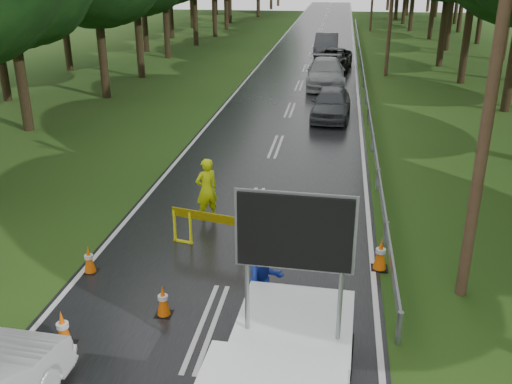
% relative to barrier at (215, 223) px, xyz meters
% --- Properties ---
extents(ground, '(160.00, 160.00, 0.00)m').
position_rel_barrier_xyz_m(ground, '(0.54, -3.25, -0.74)').
color(ground, '#204513').
rests_on(ground, ground).
extents(road, '(7.00, 140.00, 0.02)m').
position_rel_barrier_xyz_m(road, '(0.54, 26.75, -0.73)').
color(road, black).
rests_on(road, ground).
extents(guardrail, '(0.12, 60.06, 0.70)m').
position_rel_barrier_xyz_m(guardrail, '(4.24, 26.42, -0.19)').
color(guardrail, gray).
rests_on(guardrail, ground).
extents(utility_pole_near, '(1.40, 0.24, 10.00)m').
position_rel_barrier_xyz_m(utility_pole_near, '(5.74, -1.25, 4.33)').
color(utility_pole_near, '#482E21').
rests_on(utility_pole_near, ground).
extents(barrier, '(2.31, 0.58, 0.98)m').
position_rel_barrier_xyz_m(barrier, '(0.00, 0.00, 0.00)').
color(barrier, '#F9F80D').
rests_on(barrier, ground).
extents(officer, '(0.78, 0.75, 1.79)m').
position_rel_barrier_xyz_m(officer, '(-0.60, 1.75, 0.16)').
color(officer, '#D9F10D').
rests_on(officer, ground).
extents(civilian, '(1.03, 0.98, 1.68)m').
position_rel_barrier_xyz_m(civilian, '(1.62, -2.75, 0.10)').
color(civilian, '#182F9F').
rests_on(civilian, ground).
extents(queue_car_first, '(1.90, 4.24, 1.42)m').
position_rel_barrier_xyz_m(queue_car_first, '(2.54, 13.46, -0.03)').
color(queue_car_first, '#45484E').
rests_on(queue_car_first, ground).
extents(queue_car_second, '(2.34, 5.45, 1.56)m').
position_rel_barrier_xyz_m(queue_car_second, '(2.04, 20.83, 0.05)').
color(queue_car_second, '#95989D').
rests_on(queue_car_second, ground).
extents(queue_car_third, '(2.60, 4.99, 1.34)m').
position_rel_barrier_xyz_m(queue_car_third, '(2.38, 26.83, -0.07)').
color(queue_car_third, black).
rests_on(queue_car_third, ground).
extents(queue_car_fourth, '(1.79, 4.97, 1.63)m').
position_rel_barrier_xyz_m(queue_car_fourth, '(1.67, 33.20, 0.08)').
color(queue_car_fourth, '#414349').
rests_on(queue_car_fourth, ground).
extents(cone_near_left, '(0.37, 0.37, 0.78)m').
position_rel_barrier_xyz_m(cone_near_left, '(-1.96, -4.25, -0.36)').
color(cone_near_left, black).
rests_on(cone_near_left, ground).
extents(cone_center, '(0.33, 0.33, 0.70)m').
position_rel_barrier_xyz_m(cone_center, '(-0.43, -2.99, -0.40)').
color(cone_center, black).
rests_on(cone_center, ground).
extents(cone_far, '(0.39, 0.39, 0.82)m').
position_rel_barrier_xyz_m(cone_far, '(1.10, -0.24, -0.34)').
color(cone_far, black).
rests_on(cone_far, ground).
extents(cone_left_mid, '(0.33, 0.33, 0.69)m').
position_rel_barrier_xyz_m(cone_left_mid, '(-2.63, -1.57, -0.40)').
color(cone_left_mid, black).
rests_on(cone_left_mid, ground).
extents(cone_right, '(0.38, 0.38, 0.81)m').
position_rel_barrier_xyz_m(cone_right, '(4.04, -0.43, -0.34)').
color(cone_right, black).
rests_on(cone_right, ground).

